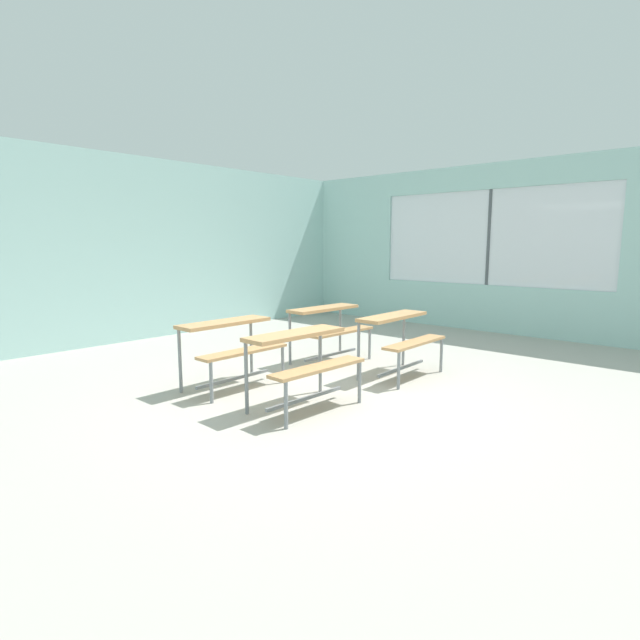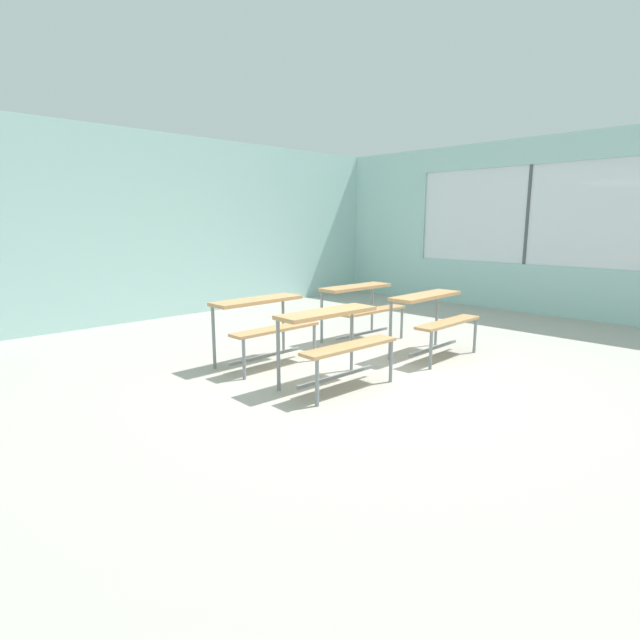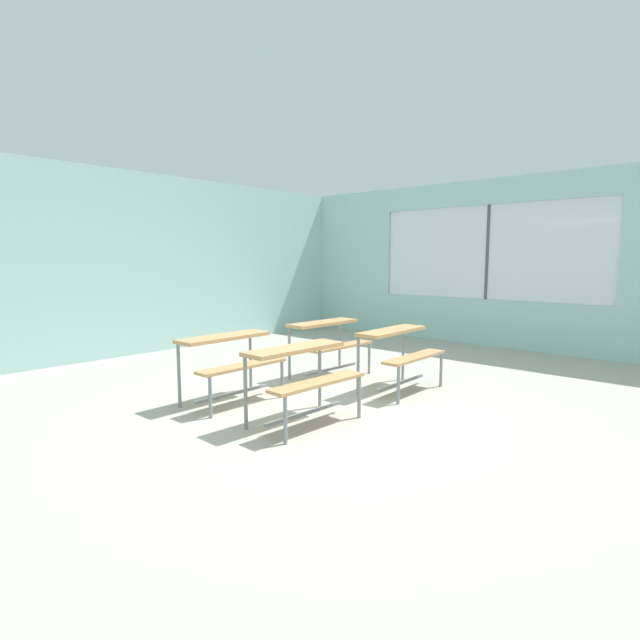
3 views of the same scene
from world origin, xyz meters
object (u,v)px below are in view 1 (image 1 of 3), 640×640
desk_bench_r0c1 (400,330)px  desk_bench_r1c0 (231,338)px  desk_bench_r1c1 (329,321)px  desk_bench_r0c0 (303,352)px

desk_bench_r0c1 → desk_bench_r1c0: bearing=144.6°
desk_bench_r0c1 → desk_bench_r1c1: bearing=89.2°
desk_bench_r0c0 → desk_bench_r1c0: size_ratio=1.02×
desk_bench_r0c0 → desk_bench_r0c1: size_ratio=1.01×
desk_bench_r1c0 → desk_bench_r1c1: size_ratio=0.98×
desk_bench_r0c0 → desk_bench_r1c0: 1.09m
desk_bench_r0c1 → desk_bench_r1c1: (-0.01, 1.12, 0.00)m
desk_bench_r1c1 → desk_bench_r0c0: bearing=-144.6°
desk_bench_r0c1 → desk_bench_r1c1: same height
desk_bench_r0c1 → desk_bench_r1c0: 2.01m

